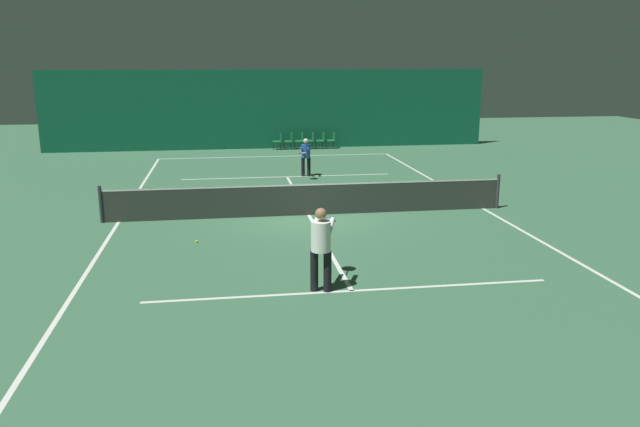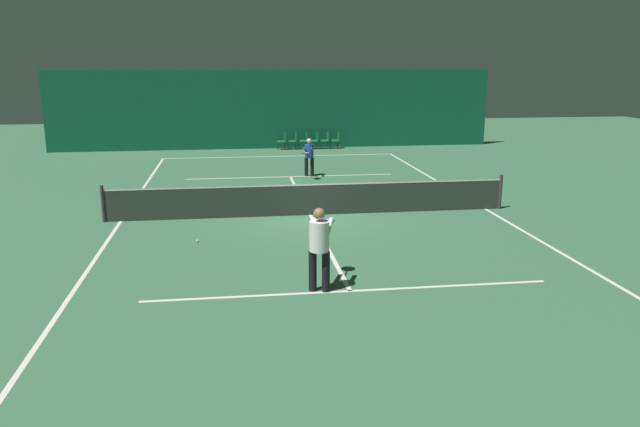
% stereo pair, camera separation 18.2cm
% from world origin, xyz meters
% --- Properties ---
extents(ground_plane, '(60.00, 60.00, 0.00)m').
position_xyz_m(ground_plane, '(0.00, 0.00, 0.00)').
color(ground_plane, '#386647').
extents(backdrop_curtain, '(23.00, 0.12, 4.06)m').
position_xyz_m(backdrop_curtain, '(0.00, 14.81, 2.03)').
color(backdrop_curtain, '#0F5138').
rests_on(backdrop_curtain, ground).
extents(court_line_baseline_far, '(11.00, 0.10, 0.00)m').
position_xyz_m(court_line_baseline_far, '(0.00, 11.90, 0.00)').
color(court_line_baseline_far, silver).
rests_on(court_line_baseline_far, ground).
extents(court_line_service_far, '(8.25, 0.10, 0.00)m').
position_xyz_m(court_line_service_far, '(0.00, 6.40, 0.00)').
color(court_line_service_far, silver).
rests_on(court_line_service_far, ground).
extents(court_line_service_near, '(8.25, 0.10, 0.00)m').
position_xyz_m(court_line_service_near, '(0.00, -6.40, 0.00)').
color(court_line_service_near, silver).
rests_on(court_line_service_near, ground).
extents(court_line_sideline_left, '(0.10, 23.80, 0.00)m').
position_xyz_m(court_line_sideline_left, '(-5.50, 0.00, 0.00)').
color(court_line_sideline_left, silver).
rests_on(court_line_sideline_left, ground).
extents(court_line_sideline_right, '(0.10, 23.80, 0.00)m').
position_xyz_m(court_line_sideline_right, '(5.50, 0.00, 0.00)').
color(court_line_sideline_right, silver).
rests_on(court_line_sideline_right, ground).
extents(court_line_centre, '(0.10, 12.80, 0.00)m').
position_xyz_m(court_line_centre, '(0.00, 0.00, 0.00)').
color(court_line_centre, silver).
rests_on(court_line_centre, ground).
extents(tennis_net, '(12.00, 0.10, 1.07)m').
position_xyz_m(tennis_net, '(0.00, 0.00, 0.51)').
color(tennis_net, '#2D332D').
rests_on(tennis_net, ground).
extents(player_near, '(0.76, 1.41, 1.71)m').
position_xyz_m(player_near, '(-0.60, -6.26, 1.00)').
color(player_near, black).
rests_on(player_near, ground).
extents(player_far, '(0.63, 1.32, 1.51)m').
position_xyz_m(player_far, '(0.76, 6.41, 0.88)').
color(player_far, black).
rests_on(player_far, ground).
extents(courtside_chair_0, '(0.44, 0.44, 0.84)m').
position_xyz_m(courtside_chair_0, '(0.36, 14.26, 0.49)').
color(courtside_chair_0, '#2D2D2D').
rests_on(courtside_chair_0, ground).
extents(courtside_chair_1, '(0.44, 0.44, 0.84)m').
position_xyz_m(courtside_chair_1, '(0.92, 14.26, 0.49)').
color(courtside_chair_1, '#2D2D2D').
rests_on(courtside_chair_1, ground).
extents(courtside_chair_2, '(0.44, 0.44, 0.84)m').
position_xyz_m(courtside_chair_2, '(1.48, 14.26, 0.49)').
color(courtside_chair_2, '#2D2D2D').
rests_on(courtside_chair_2, ground).
extents(courtside_chair_3, '(0.44, 0.44, 0.84)m').
position_xyz_m(courtside_chair_3, '(2.04, 14.26, 0.49)').
color(courtside_chair_3, '#2D2D2D').
rests_on(courtside_chair_3, ground).
extents(courtside_chair_4, '(0.44, 0.44, 0.84)m').
position_xyz_m(courtside_chair_4, '(2.60, 14.26, 0.49)').
color(courtside_chair_4, '#2D2D2D').
rests_on(courtside_chair_4, ground).
extents(courtside_chair_5, '(0.44, 0.44, 0.84)m').
position_xyz_m(courtside_chair_5, '(3.16, 14.26, 0.49)').
color(courtside_chair_5, '#2D2D2D').
rests_on(courtside_chair_5, ground).
extents(tennis_ball, '(0.07, 0.07, 0.07)m').
position_xyz_m(tennis_ball, '(-3.21, -2.45, 0.03)').
color(tennis_ball, '#D1DB33').
rests_on(tennis_ball, ground).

